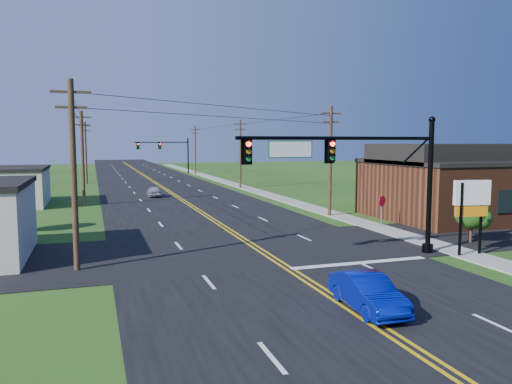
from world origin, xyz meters
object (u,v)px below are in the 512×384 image
object	(u,v)px
blue_car	(368,293)
signal_mast_far	(165,150)
signal_mast_main	(358,168)
stop_sign	(382,204)

from	to	relation	value
blue_car	signal_mast_far	bearing A→B (deg)	89.90
signal_mast_main	blue_car	distance (m)	9.15
signal_mast_far	blue_car	distance (m)	79.50
signal_mast_main	signal_mast_far	bearing A→B (deg)	89.92
signal_mast_far	stop_sign	size ratio (longest dim) A/B	4.76
stop_sign	signal_mast_far	bearing A→B (deg)	72.58
blue_car	stop_sign	bearing A→B (deg)	58.79
signal_mast_main	blue_car	world-z (taller)	signal_mast_main
signal_mast_main	stop_sign	size ratio (longest dim) A/B	4.90
stop_sign	blue_car	bearing A→B (deg)	-147.06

